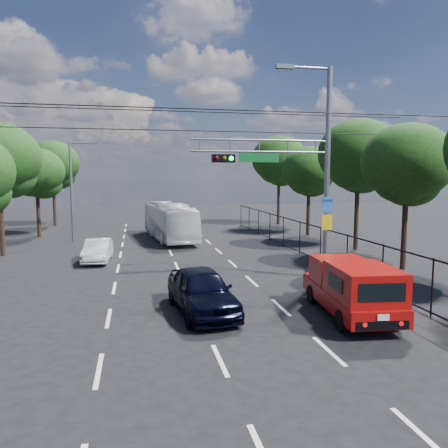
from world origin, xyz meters
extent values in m
plane|color=black|center=(0.00, 0.00, 0.00)|extent=(120.00, 120.00, 0.00)
cube|color=beige|center=(-3.00, 0.00, 0.01)|extent=(0.12, 2.00, 0.01)
cube|color=beige|center=(-3.00, 4.00, 0.01)|extent=(0.12, 2.00, 0.01)
cube|color=beige|center=(-3.00, 8.00, 0.01)|extent=(0.12, 2.00, 0.01)
cube|color=beige|center=(-3.00, 12.00, 0.01)|extent=(0.12, 2.00, 0.01)
cube|color=beige|center=(-3.00, 16.00, 0.01)|extent=(0.12, 2.00, 0.01)
cube|color=beige|center=(-3.00, 20.00, 0.01)|extent=(0.12, 2.00, 0.01)
cube|color=beige|center=(-3.00, 24.00, 0.01)|extent=(0.12, 2.00, 0.01)
cube|color=beige|center=(-3.00, 28.00, 0.01)|extent=(0.12, 2.00, 0.01)
cube|color=beige|center=(-3.00, 32.00, 0.01)|extent=(0.12, 2.00, 0.01)
cube|color=beige|center=(0.00, 0.00, 0.01)|extent=(0.12, 2.00, 0.01)
cube|color=beige|center=(0.00, 4.00, 0.01)|extent=(0.12, 2.00, 0.01)
cube|color=beige|center=(0.00, 8.00, 0.01)|extent=(0.12, 2.00, 0.01)
cube|color=beige|center=(0.00, 12.00, 0.01)|extent=(0.12, 2.00, 0.01)
cube|color=beige|center=(0.00, 16.00, 0.01)|extent=(0.12, 2.00, 0.01)
cube|color=beige|center=(0.00, 20.00, 0.01)|extent=(0.12, 2.00, 0.01)
cube|color=beige|center=(0.00, 24.00, 0.01)|extent=(0.12, 2.00, 0.01)
cube|color=beige|center=(0.00, 28.00, 0.01)|extent=(0.12, 2.00, 0.01)
cube|color=beige|center=(0.00, 32.00, 0.01)|extent=(0.12, 2.00, 0.01)
cube|color=beige|center=(3.00, -4.00, 0.01)|extent=(0.12, 2.00, 0.01)
cube|color=beige|center=(3.00, 0.00, 0.01)|extent=(0.12, 2.00, 0.01)
cube|color=beige|center=(3.00, 4.00, 0.01)|extent=(0.12, 2.00, 0.01)
cube|color=beige|center=(3.00, 8.00, 0.01)|extent=(0.12, 2.00, 0.01)
cube|color=beige|center=(3.00, 12.00, 0.01)|extent=(0.12, 2.00, 0.01)
cube|color=beige|center=(3.00, 16.00, 0.01)|extent=(0.12, 2.00, 0.01)
cube|color=beige|center=(3.00, 20.00, 0.01)|extent=(0.12, 2.00, 0.01)
cube|color=beige|center=(3.00, 24.00, 0.01)|extent=(0.12, 2.00, 0.01)
cube|color=beige|center=(3.00, 28.00, 0.01)|extent=(0.12, 2.00, 0.01)
cube|color=beige|center=(3.00, 32.00, 0.01)|extent=(0.12, 2.00, 0.01)
cylinder|color=slate|center=(6.50, 8.00, 4.75)|extent=(0.24, 0.24, 9.50)
cylinder|color=slate|center=(5.50, 8.00, 9.40)|extent=(2.00, 0.10, 0.10)
cube|color=slate|center=(4.40, 8.00, 9.40)|extent=(0.80, 0.25, 0.18)
cylinder|color=slate|center=(3.40, 8.00, 6.25)|extent=(6.20, 0.08, 0.08)
cylinder|color=slate|center=(3.40, 8.00, 5.75)|extent=(6.20, 0.08, 0.08)
cube|color=black|center=(1.70, 8.00, 5.45)|extent=(1.00, 0.28, 0.35)
sphere|color=#3F0505|center=(1.38, 7.85, 5.45)|extent=(0.20, 0.20, 0.20)
sphere|color=#4C3805|center=(1.70, 7.85, 5.45)|extent=(0.20, 0.20, 0.20)
sphere|color=#0CE533|center=(2.02, 7.85, 5.45)|extent=(0.20, 0.20, 0.20)
cube|color=#0C5A21|center=(3.30, 8.00, 5.50)|extent=(1.80, 0.05, 0.40)
cube|color=#265DB4|center=(6.48, 7.86, 3.40)|extent=(0.50, 0.04, 0.70)
cube|color=#EAB80C|center=(6.48, 7.86, 2.60)|extent=(0.50, 0.04, 0.70)
cylinder|color=slate|center=(5.90, 8.00, 6.00)|extent=(0.05, 0.05, 0.50)
cylinder|color=slate|center=(4.60, 8.00, 6.00)|extent=(0.05, 0.05, 0.50)
cylinder|color=slate|center=(3.30, 8.00, 6.00)|extent=(0.05, 0.05, 0.50)
cylinder|color=slate|center=(2.00, 8.00, 6.00)|extent=(0.05, 0.05, 0.50)
cylinder|color=slate|center=(0.70, 8.00, 6.00)|extent=(0.05, 0.05, 0.50)
cylinder|color=slate|center=(-6.50, 22.00, 3.50)|extent=(0.18, 0.18, 7.00)
cylinder|color=slate|center=(-5.70, 22.00, 7.00)|extent=(1.60, 0.09, 0.09)
cube|color=slate|center=(-4.80, 22.00, 7.00)|extent=(0.60, 0.22, 0.15)
cylinder|color=black|center=(0.00, 6.00, 7.20)|extent=(22.00, 0.04, 0.04)
cylinder|color=black|center=(0.00, 9.50, 7.60)|extent=(22.00, 0.04, 0.04)
cylinder|color=black|center=(0.00, 11.00, 6.90)|extent=(22.00, 0.04, 0.04)
cube|color=black|center=(7.60, 12.00, 1.95)|extent=(0.04, 34.00, 0.06)
cube|color=black|center=(7.60, 12.00, 0.15)|extent=(0.04, 34.00, 0.06)
cylinder|color=black|center=(7.60, 2.00, 1.00)|extent=(0.06, 0.06, 2.00)
cylinder|color=black|center=(7.60, 5.00, 1.00)|extent=(0.06, 0.06, 2.00)
cylinder|color=black|center=(7.60, 8.00, 1.00)|extent=(0.06, 0.06, 2.00)
cylinder|color=black|center=(7.60, 11.00, 1.00)|extent=(0.06, 0.06, 2.00)
cylinder|color=black|center=(7.60, 14.00, 1.00)|extent=(0.06, 0.06, 2.00)
cylinder|color=black|center=(7.60, 17.00, 1.00)|extent=(0.06, 0.06, 2.00)
cylinder|color=black|center=(7.60, 20.00, 1.00)|extent=(0.06, 0.06, 2.00)
cylinder|color=black|center=(7.60, 23.00, 1.00)|extent=(0.06, 0.06, 2.00)
cylinder|color=black|center=(7.60, 26.00, 1.00)|extent=(0.06, 0.06, 2.00)
cylinder|color=black|center=(7.60, 29.00, 1.00)|extent=(0.06, 0.06, 2.00)
cylinder|color=black|center=(11.20, 9.00, 2.10)|extent=(0.28, 0.28, 4.20)
ellipsoid|color=black|center=(11.20, 9.00, 5.40)|extent=(4.50, 4.50, 3.83)
ellipsoid|color=black|center=(11.60, 9.30, 4.35)|extent=(3.00, 3.00, 2.40)
ellipsoid|color=black|center=(10.85, 8.80, 4.50)|extent=(2.85, 2.85, 2.28)
cylinder|color=black|center=(11.80, 15.00, 2.38)|extent=(0.28, 0.28, 4.76)
ellipsoid|color=black|center=(11.80, 15.00, 6.12)|extent=(5.10, 5.10, 4.33)
ellipsoid|color=black|center=(12.20, 15.30, 4.93)|extent=(3.40, 3.40, 2.72)
ellipsoid|color=black|center=(11.45, 14.80, 5.10)|extent=(3.23, 3.23, 2.58)
cylinder|color=black|center=(11.40, 22.00, 2.02)|extent=(0.28, 0.28, 4.03)
ellipsoid|color=black|center=(11.40, 22.00, 5.18)|extent=(4.32, 4.32, 3.67)
ellipsoid|color=black|center=(11.80, 22.30, 4.18)|extent=(2.88, 2.88, 2.30)
ellipsoid|color=black|center=(11.05, 21.80, 4.32)|extent=(2.74, 2.74, 2.19)
cylinder|color=black|center=(11.60, 30.00, 2.46)|extent=(0.28, 0.28, 4.93)
ellipsoid|color=black|center=(11.60, 30.00, 6.34)|extent=(5.28, 5.28, 4.49)
ellipsoid|color=black|center=(12.00, 30.30, 5.10)|extent=(3.52, 3.52, 2.82)
ellipsoid|color=black|center=(11.25, 29.80, 5.28)|extent=(3.34, 3.34, 2.68)
cylinder|color=black|center=(-9.80, 17.00, 2.24)|extent=(0.28, 0.28, 4.48)
ellipsoid|color=black|center=(-9.40, 17.30, 4.64)|extent=(3.20, 3.20, 2.56)
cylinder|color=black|center=(-9.40, 25.00, 1.96)|extent=(0.28, 0.28, 3.92)
ellipsoid|color=black|center=(-9.40, 25.00, 5.04)|extent=(4.20, 4.20, 3.57)
ellipsoid|color=black|center=(-9.00, 25.30, 4.06)|extent=(2.80, 2.80, 2.24)
ellipsoid|color=black|center=(-9.75, 24.80, 4.20)|extent=(2.66, 2.66, 2.13)
cylinder|color=black|center=(-9.60, 33.00, 2.30)|extent=(0.28, 0.28, 4.59)
ellipsoid|color=black|center=(-9.60, 33.00, 5.90)|extent=(4.92, 4.92, 4.18)
ellipsoid|color=black|center=(-9.20, 33.30, 4.76)|extent=(3.28, 3.28, 2.62)
ellipsoid|color=black|center=(-9.95, 32.80, 4.92)|extent=(3.12, 3.12, 2.49)
cylinder|color=black|center=(4.33, 4.28, 0.34)|extent=(0.32, 0.70, 0.68)
cylinder|color=black|center=(5.97, 4.12, 0.34)|extent=(0.32, 0.70, 0.68)
cylinder|color=black|center=(4.03, 1.28, 0.34)|extent=(0.32, 0.70, 0.68)
cylinder|color=black|center=(5.67, 1.11, 0.34)|extent=(0.32, 0.70, 0.68)
cube|color=#8E0907|center=(5.00, 2.70, 0.60)|extent=(2.32, 5.03, 0.55)
cube|color=#8E0907|center=(5.22, 4.88, 0.68)|extent=(1.85, 0.71, 0.54)
cube|color=black|center=(5.24, 5.14, 0.93)|extent=(1.69, 0.55, 0.30)
cube|color=#8E0907|center=(5.11, 3.81, 1.32)|extent=(1.89, 1.68, 0.93)
cube|color=black|center=(5.04, 3.09, 1.36)|extent=(1.51, 0.20, 0.54)
cube|color=#8E0907|center=(4.89, 1.63, 1.38)|extent=(2.05, 2.65, 1.02)
cube|color=black|center=(5.81, 1.54, 1.41)|extent=(0.15, 1.17, 0.44)
cube|color=black|center=(3.98, 1.72, 1.41)|extent=(0.15, 1.17, 0.44)
cube|color=black|center=(4.77, 0.41, 1.41)|extent=(1.41, 0.19, 0.54)
cube|color=black|center=(4.76, 0.29, 0.49)|extent=(1.56, 0.23, 0.25)
cube|color=silver|center=(4.76, 0.25, 0.73)|extent=(0.34, 0.06, 0.18)
imported|color=black|center=(0.14, 3.99, 0.77)|extent=(2.32, 4.71, 1.54)
imported|color=silver|center=(0.38, 21.88, 1.35)|extent=(3.46, 9.89, 2.70)
imported|color=silver|center=(-4.15, 14.13, 0.61)|extent=(1.50, 3.79, 1.23)
camera|label=1|loc=(-2.02, -10.55, 4.71)|focal=35.00mm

